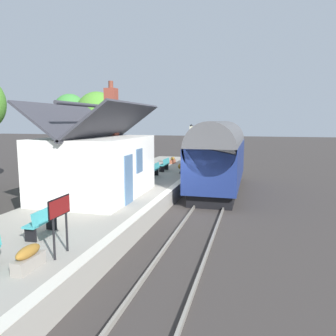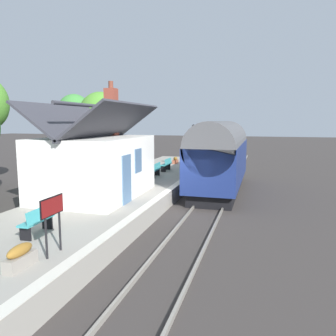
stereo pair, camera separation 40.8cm
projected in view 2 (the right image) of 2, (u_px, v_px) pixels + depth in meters
name	position (u px, v px, depth m)	size (l,w,h in m)	color
ground_plane	(190.00, 208.00, 16.68)	(160.00, 160.00, 0.00)	#383330
platform	(123.00, 196.00, 17.61)	(32.00, 5.25, 0.81)	gray
platform_edge_coping	(167.00, 191.00, 16.89)	(32.00, 0.36, 0.02)	beige
rail_near	(223.00, 209.00, 16.23)	(52.00, 0.08, 0.14)	gray
rail_far	(194.00, 207.00, 16.62)	(52.00, 0.08, 0.14)	gray
train	(220.00, 156.00, 20.30)	(9.69, 2.73, 4.32)	black
station_building	(96.00, 164.00, 15.67)	(6.22, 4.20, 5.53)	white
bench_mid_platform	(167.00, 164.00, 23.64)	(1.41, 0.45, 0.88)	teal
bench_by_lamp	(156.00, 169.00, 21.08)	(1.42, 0.49, 0.88)	teal
bench_platform_end	(38.00, 220.00, 10.36)	(1.42, 0.49, 0.88)	teal
planter_by_door	(187.00, 161.00, 25.50)	(0.57, 0.57, 0.85)	black
planter_corner_building	(175.00, 160.00, 27.85)	(0.86, 0.32, 0.54)	#9E5138
planter_bench_left	(189.00, 163.00, 24.72)	(0.53, 0.53, 0.84)	#9E5138
planter_edge_far	(20.00, 257.00, 8.04)	(0.92, 0.32, 0.58)	gray
planter_under_sign	(183.00, 168.00, 22.49)	(0.47, 0.47, 0.68)	black
lamp_post_platform	(193.00, 137.00, 24.77)	(0.32, 0.50, 3.29)	black
station_sign_board	(52.00, 211.00, 8.73)	(0.96, 0.06, 1.57)	black
tree_mid_background	(100.00, 116.00, 28.28)	(3.52, 3.74, 6.77)	#4C3828
tree_far_right	(74.00, 113.00, 33.44)	(3.19, 3.40, 6.99)	#4C3828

